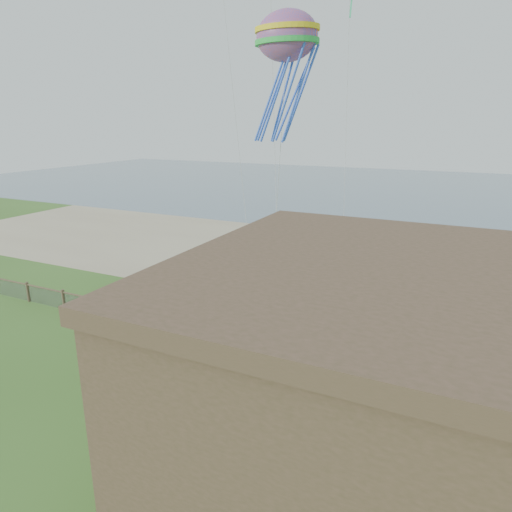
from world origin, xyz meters
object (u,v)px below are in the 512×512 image
at_px(picnic_table, 213,352).
at_px(octopus_kite, 286,74).
at_px(chainlink_fence, 194,330).
at_px(motel, 496,440).

height_order(picnic_table, octopus_kite, octopus_kite).
distance_m(chainlink_fence, octopus_kite, 13.80).
relative_size(picnic_table, octopus_kite, 0.27).
height_order(chainlink_fence, octopus_kite, octopus_kite).
bearing_deg(octopus_kite, picnic_table, -119.11).
relative_size(chainlink_fence, picnic_table, 19.65).
distance_m(motel, picnic_table, 12.91).
bearing_deg(picnic_table, motel, -27.71).
xyz_separation_m(chainlink_fence, picnic_table, (1.85, -1.28, -0.16)).
xyz_separation_m(chainlink_fence, octopus_kite, (2.47, 5.60, 12.37)).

